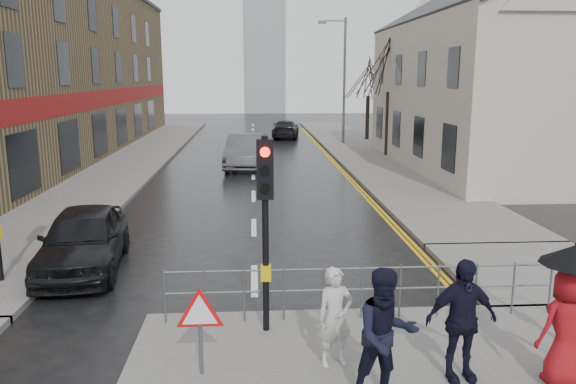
{
  "coord_description": "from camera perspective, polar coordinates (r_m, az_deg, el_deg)",
  "views": [
    {
      "loc": [
        0.01,
        -8.93,
        4.5
      ],
      "look_at": [
        0.89,
        5.14,
        1.57
      ],
      "focal_mm": 35.0,
      "sensor_mm": 36.0,
      "label": 1
    }
  ],
  "objects": [
    {
      "name": "ground",
      "position": [
        10.0,
        -3.37,
        -15.03
      ],
      "size": [
        120.0,
        120.0,
        0.0
      ],
      "primitive_type": "plane",
      "color": "black",
      "rests_on": "ground"
    },
    {
      "name": "left_pavement",
      "position": [
        32.89,
        -14.99,
        3.59
      ],
      "size": [
        4.0,
        44.0,
        0.14
      ],
      "primitive_type": "cube",
      "color": "#605E5B",
      "rests_on": "ground"
    },
    {
      "name": "right_pavement",
      "position": [
        34.83,
        7.22,
        4.33
      ],
      "size": [
        4.0,
        40.0,
        0.14
      ],
      "primitive_type": "cube",
      "color": "#605E5B",
      "rests_on": "ground"
    },
    {
      "name": "pavement_bridge_right",
      "position": [
        14.28,
        23.88,
        -7.38
      ],
      "size": [
        4.0,
        4.2,
        0.14
      ],
      "primitive_type": "cube",
      "color": "#605E5B",
      "rests_on": "ground"
    },
    {
      "name": "building_left_terrace",
      "position": [
        33.18,
        -25.33,
        11.49
      ],
      "size": [
        8.0,
        42.0,
        10.0
      ],
      "primitive_type": "cube",
      "color": "#766444",
      "rests_on": "ground"
    },
    {
      "name": "building_right_cream",
      "position": [
        29.48,
        20.87,
        11.52
      ],
      "size": [
        9.0,
        16.4,
        10.1
      ],
      "color": "#B9B3A1",
      "rests_on": "ground"
    },
    {
      "name": "church_tower",
      "position": [
        71.09,
        -2.45,
        15.34
      ],
      "size": [
        5.0,
        5.0,
        18.0
      ],
      "primitive_type": "cube",
      "color": "#97999F",
      "rests_on": "ground"
    },
    {
      "name": "traffic_signal_near_left",
      "position": [
        9.35,
        -2.33,
        -0.88
      ],
      "size": [
        0.28,
        0.27,
        3.4
      ],
      "color": "black",
      "rests_on": "near_pavement"
    },
    {
      "name": "guard_railing_front",
      "position": [
        10.38,
        7.51,
        -8.89
      ],
      "size": [
        7.14,
        0.04,
        1.0
      ],
      "color": "#595B5E",
      "rests_on": "near_pavement"
    },
    {
      "name": "warning_sign",
      "position": [
        8.5,
        -8.95,
        -12.42
      ],
      "size": [
        0.8,
        0.07,
        1.35
      ],
      "color": "#595B5E",
      "rests_on": "near_pavement"
    },
    {
      "name": "street_lamp",
      "position": [
        37.38,
        5.49,
        11.99
      ],
      "size": [
        1.83,
        0.25,
        8.0
      ],
      "color": "#595B5E",
      "rests_on": "right_pavement"
    },
    {
      "name": "tree_near",
      "position": [
        31.83,
        10.29,
        12.69
      ],
      "size": [
        2.4,
        2.4,
        6.58
      ],
      "color": "#2C2218",
      "rests_on": "right_pavement"
    },
    {
      "name": "tree_far",
      "position": [
        39.74,
        8.19,
        11.5
      ],
      "size": [
        2.4,
        2.4,
        5.64
      ],
      "color": "#2C2218",
      "rests_on": "right_pavement"
    },
    {
      "name": "pedestrian_a",
      "position": [
        8.73,
        4.81,
        -12.54
      ],
      "size": [
        0.64,
        0.5,
        1.55
      ],
      "primitive_type": "imported",
      "rotation": [
        0.0,
        0.0,
        0.25
      ],
      "color": "#B6B7B3",
      "rests_on": "near_pavement"
    },
    {
      "name": "pedestrian_b",
      "position": [
        7.87,
        9.92,
        -14.2
      ],
      "size": [
        1.01,
        0.84,
        1.88
      ],
      "primitive_type": "imported",
      "rotation": [
        0.0,
        0.0,
        0.15
      ],
      "color": "black",
      "rests_on": "near_pavement"
    },
    {
      "name": "pedestrian_with_umbrella",
      "position": [
        8.97,
        26.68,
        -10.69
      ],
      "size": [
        0.96,
        0.96,
        2.09
      ],
      "color": "maroon",
      "rests_on": "near_pavement"
    },
    {
      "name": "pedestrian_d",
      "position": [
        8.63,
        17.18,
        -12.31
      ],
      "size": [
        1.12,
        0.56,
        1.83
      ],
      "primitive_type": "imported",
      "rotation": [
        0.0,
        0.0,
        0.11
      ],
      "color": "black",
      "rests_on": "near_pavement"
    },
    {
      "name": "car_parked",
      "position": [
        14.05,
        -20.08,
        -4.52
      ],
      "size": [
        2.16,
        4.49,
        1.48
      ],
      "primitive_type": "imported",
      "rotation": [
        0.0,
        0.0,
        0.1
      ],
      "color": "black",
      "rests_on": "ground"
    },
    {
      "name": "car_mid",
      "position": [
        28.02,
        -4.31,
        4.17
      ],
      "size": [
        2.14,
        5.17,
        1.66
      ],
      "primitive_type": "imported",
      "rotation": [
        0.0,
        0.0,
        -0.08
      ],
      "color": "#494B4E",
      "rests_on": "ground"
    },
    {
      "name": "car_far",
      "position": [
        41.54,
        -0.24,
        6.41
      ],
      "size": [
        2.35,
        4.7,
        1.31
      ],
      "primitive_type": "imported",
      "rotation": [
        0.0,
        0.0,
        3.02
      ],
      "color": "black",
      "rests_on": "ground"
    }
  ]
}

